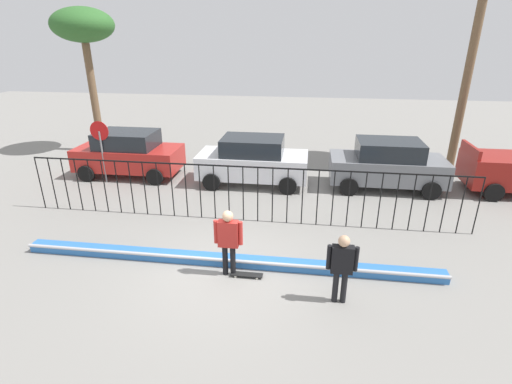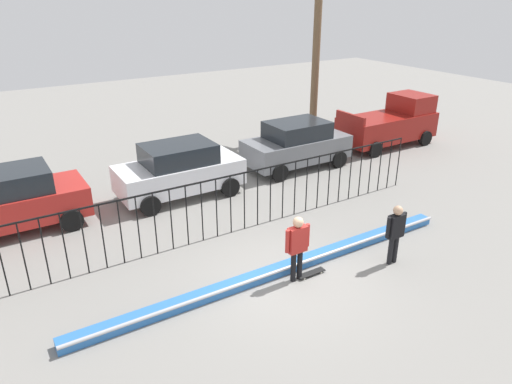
{
  "view_description": "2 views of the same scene",
  "coord_description": "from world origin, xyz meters",
  "px_view_note": "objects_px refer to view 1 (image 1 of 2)",
  "views": [
    {
      "loc": [
        1.95,
        -8.02,
        5.58
      ],
      "look_at": [
        0.52,
        2.27,
        1.32
      ],
      "focal_mm": 26.95,
      "sensor_mm": 36.0,
      "label": 1
    },
    {
      "loc": [
        -6.03,
        -8.12,
        6.78
      ],
      "look_at": [
        0.61,
        2.59,
        1.34
      ],
      "focal_mm": 33.32,
      "sensor_mm": 36.0,
      "label": 2
    }
  ],
  "objects_px": {
    "skateboarder": "(228,237)",
    "stop_sign": "(101,144)",
    "camera_operator": "(342,263)",
    "skateboard": "(247,275)",
    "parked_car_red": "(129,153)",
    "parked_car_white": "(253,160)",
    "palm_tree_short": "(83,29)",
    "parked_car_gray": "(387,164)"
  },
  "relations": [
    {
      "from": "skateboard",
      "to": "parked_car_white",
      "type": "xyz_separation_m",
      "value": [
        -0.79,
        6.45,
        0.91
      ]
    },
    {
      "from": "skateboarder",
      "to": "skateboard",
      "type": "relative_size",
      "value": 2.19
    },
    {
      "from": "stop_sign",
      "to": "palm_tree_short",
      "type": "xyz_separation_m",
      "value": [
        -2.54,
        4.33,
        4.22
      ]
    },
    {
      "from": "parked_car_red",
      "to": "parked_car_white",
      "type": "distance_m",
      "value": 5.31
    },
    {
      "from": "skateboard",
      "to": "palm_tree_short",
      "type": "distance_m",
      "value": 14.89
    },
    {
      "from": "skateboard",
      "to": "palm_tree_short",
      "type": "bearing_deg",
      "value": 144.91
    },
    {
      "from": "camera_operator",
      "to": "stop_sign",
      "type": "distance_m",
      "value": 11.03
    },
    {
      "from": "skateboard",
      "to": "camera_operator",
      "type": "xyz_separation_m",
      "value": [
        2.2,
        -0.66,
        0.95
      ]
    },
    {
      "from": "camera_operator",
      "to": "parked_car_white",
      "type": "distance_m",
      "value": 7.71
    },
    {
      "from": "skateboarder",
      "to": "palm_tree_short",
      "type": "bearing_deg",
      "value": 145.91
    },
    {
      "from": "skateboarder",
      "to": "parked_car_gray",
      "type": "distance_m",
      "value": 8.21
    },
    {
      "from": "parked_car_gray",
      "to": "camera_operator",
      "type": "bearing_deg",
      "value": -106.66
    },
    {
      "from": "camera_operator",
      "to": "parked_car_gray",
      "type": "xyz_separation_m",
      "value": [
        2.19,
        7.32,
        -0.03
      ]
    },
    {
      "from": "parked_car_red",
      "to": "skateboard",
      "type": "bearing_deg",
      "value": -45.35
    },
    {
      "from": "parked_car_gray",
      "to": "skateboarder",
      "type": "bearing_deg",
      "value": -126.15
    },
    {
      "from": "skateboarder",
      "to": "parked_car_gray",
      "type": "bearing_deg",
      "value": 68.5
    },
    {
      "from": "skateboard",
      "to": "parked_car_white",
      "type": "distance_m",
      "value": 6.56
    },
    {
      "from": "skateboard",
      "to": "palm_tree_short",
      "type": "xyz_separation_m",
      "value": [
        -9.27,
        10.11,
        5.78
      ]
    },
    {
      "from": "palm_tree_short",
      "to": "skateboarder",
      "type": "bearing_deg",
      "value": -48.78
    },
    {
      "from": "skateboard",
      "to": "camera_operator",
      "type": "height_order",
      "value": "camera_operator"
    },
    {
      "from": "parked_car_gray",
      "to": "palm_tree_short",
      "type": "relative_size",
      "value": 0.63
    },
    {
      "from": "skateboard",
      "to": "parked_car_gray",
      "type": "xyz_separation_m",
      "value": [
        4.4,
        6.67,
        0.91
      ]
    },
    {
      "from": "skateboard",
      "to": "camera_operator",
      "type": "bearing_deg",
      "value": -4.16
    },
    {
      "from": "skateboard",
      "to": "palm_tree_short",
      "type": "height_order",
      "value": "palm_tree_short"
    },
    {
      "from": "skateboard",
      "to": "camera_operator",
      "type": "distance_m",
      "value": 2.49
    },
    {
      "from": "parked_car_white",
      "to": "parked_car_gray",
      "type": "xyz_separation_m",
      "value": [
        5.19,
        0.22,
        0.0
      ]
    },
    {
      "from": "parked_car_red",
      "to": "palm_tree_short",
      "type": "height_order",
      "value": "palm_tree_short"
    },
    {
      "from": "skateboarder",
      "to": "stop_sign",
      "type": "height_order",
      "value": "stop_sign"
    },
    {
      "from": "stop_sign",
      "to": "palm_tree_short",
      "type": "bearing_deg",
      "value": 120.35
    },
    {
      "from": "camera_operator",
      "to": "parked_car_red",
      "type": "xyz_separation_m",
      "value": [
        -8.3,
        7.35,
        -0.03
      ]
    },
    {
      "from": "camera_operator",
      "to": "parked_car_red",
      "type": "relative_size",
      "value": 0.39
    },
    {
      "from": "camera_operator",
      "to": "parked_car_white",
      "type": "relative_size",
      "value": 0.39
    },
    {
      "from": "parked_car_white",
      "to": "stop_sign",
      "type": "relative_size",
      "value": 1.72
    },
    {
      "from": "skateboard",
      "to": "stop_sign",
      "type": "xyz_separation_m",
      "value": [
        -6.73,
        5.78,
        1.56
      ]
    },
    {
      "from": "skateboarder",
      "to": "skateboard",
      "type": "xyz_separation_m",
      "value": [
        0.45,
        -0.04,
        -0.99
      ]
    },
    {
      "from": "skateboard",
      "to": "stop_sign",
      "type": "distance_m",
      "value": 9.01
    },
    {
      "from": "parked_car_red",
      "to": "stop_sign",
      "type": "relative_size",
      "value": 1.72
    },
    {
      "from": "skateboarder",
      "to": "palm_tree_short",
      "type": "relative_size",
      "value": 0.26
    },
    {
      "from": "parked_car_gray",
      "to": "parked_car_red",
      "type": "bearing_deg",
      "value": 179.88
    },
    {
      "from": "parked_car_gray",
      "to": "palm_tree_short",
      "type": "distance_m",
      "value": 14.91
    },
    {
      "from": "skateboarder",
      "to": "stop_sign",
      "type": "distance_m",
      "value": 8.53
    },
    {
      "from": "palm_tree_short",
      "to": "camera_operator",
      "type": "bearing_deg",
      "value": -43.19
    }
  ]
}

